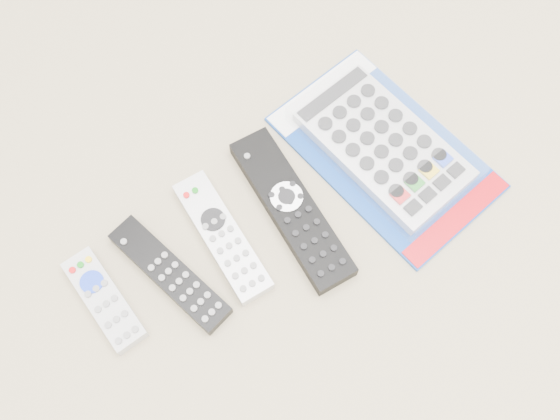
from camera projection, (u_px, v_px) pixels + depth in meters
remote_small_grey at (104, 300)px, 0.82m from camera, size 0.05×0.15×0.02m
remote_slim_black at (170, 274)px, 0.84m from camera, size 0.07×0.20×0.02m
remote_silver_dvd at (223, 237)px, 0.86m from camera, size 0.07×0.20×0.02m
remote_large_black at (292, 209)px, 0.87m from camera, size 0.10×0.26×0.03m
jumbo_remote_packaged at (384, 145)px, 0.90m from camera, size 0.21×0.33×0.04m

